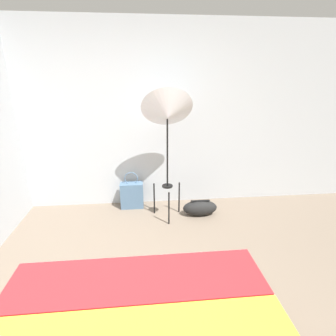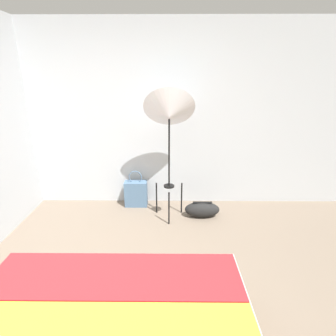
{
  "view_description": "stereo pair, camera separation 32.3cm",
  "coord_description": "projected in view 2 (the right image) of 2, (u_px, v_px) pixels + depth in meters",
  "views": [
    {
      "loc": [
        0.16,
        -1.45,
        1.87
      ],
      "look_at": [
        0.45,
        1.58,
        0.79
      ],
      "focal_mm": 28.0,
      "sensor_mm": 36.0,
      "label": 1
    },
    {
      "loc": [
        0.48,
        -1.47,
        1.87
      ],
      "look_at": [
        0.45,
        1.58,
        0.79
      ],
      "focal_mm": 28.0,
      "sensor_mm": 36.0,
      "label": 2
    }
  ],
  "objects": [
    {
      "name": "ground_plane",
      "position": [
        107.0,
        333.0,
        2.01
      ],
      "size": [
        14.0,
        14.0,
        0.0
      ],
      "primitive_type": "plane",
      "color": "#756656"
    },
    {
      "name": "wall_back",
      "position": [
        137.0,
        118.0,
        3.74
      ],
      "size": [
        8.0,
        0.05,
        2.6
      ],
      "color": "#B7BCC1",
      "rests_on": "ground_plane"
    },
    {
      "name": "photo_umbrella",
      "position": [
        169.0,
        114.0,
        3.22
      ],
      "size": [
        0.65,
        0.55,
        1.75
      ],
      "color": "black",
      "rests_on": "ground_plane"
    },
    {
      "name": "tote_bag",
      "position": [
        136.0,
        193.0,
        3.93
      ],
      "size": [
        0.33,
        0.16,
        0.56
      ],
      "color": "slate",
      "rests_on": "ground_plane"
    },
    {
      "name": "duffel_bag",
      "position": [
        202.0,
        210.0,
        3.65
      ],
      "size": [
        0.48,
        0.22,
        0.23
      ],
      "color": "black",
      "rests_on": "ground_plane"
    }
  ]
}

